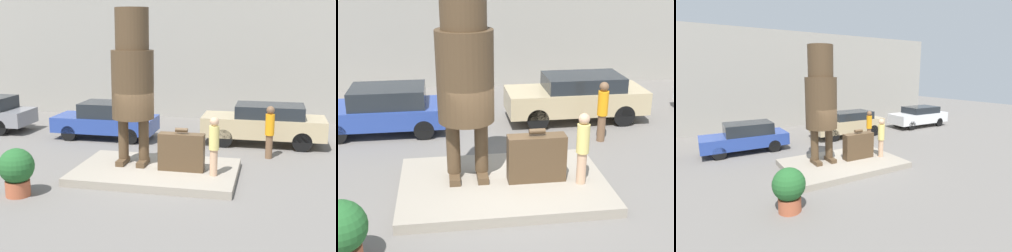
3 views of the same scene
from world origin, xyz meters
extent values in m
plane|color=slate|center=(0.00, 0.00, 0.00)|extent=(60.00, 60.00, 0.00)
cube|color=gray|center=(0.00, 0.00, 0.12)|extent=(4.86, 3.26, 0.23)
cube|color=gray|center=(0.00, 9.66, 3.44)|extent=(28.00, 0.60, 6.88)
cube|color=#4C3823|center=(-1.14, 0.22, 0.31)|extent=(0.25, 0.74, 0.16)
cube|color=#4C3823|center=(-0.48, 0.22, 0.31)|extent=(0.25, 0.74, 0.16)
cylinder|color=#4C3823|center=(-1.14, 0.33, 1.04)|extent=(0.32, 0.32, 1.29)
cylinder|color=#4C3823|center=(-0.48, 0.33, 1.04)|extent=(0.32, 0.32, 1.29)
cylinder|color=#4C3823|center=(-0.81, 0.33, 2.72)|extent=(1.29, 1.29, 2.07)
cylinder|color=#4C3823|center=(-0.81, 0.33, 4.38)|extent=(1.01, 1.01, 1.24)
cube|color=#4C3823|center=(0.78, -0.03, 0.79)|extent=(1.36, 0.41, 1.12)
cylinder|color=#4C3823|center=(0.78, -0.03, 1.46)|extent=(0.37, 0.12, 0.12)
cylinder|color=tan|center=(1.78, -0.34, 0.62)|extent=(0.22, 0.22, 0.77)
cylinder|color=#DBC66B|center=(1.78, -0.34, 1.35)|extent=(0.29, 0.29, 0.69)
sphere|color=tan|center=(1.78, -0.34, 1.82)|extent=(0.26, 0.26, 0.26)
cube|color=#284293|center=(-3.21, 4.33, 0.61)|extent=(4.10, 1.73, 0.60)
cube|color=#1E2328|center=(-3.01, 4.33, 1.19)|extent=(2.26, 1.56, 0.57)
cylinder|color=black|center=(-4.49, 3.55, 0.30)|extent=(0.61, 0.18, 0.61)
cylinder|color=black|center=(-4.49, 5.10, 0.30)|extent=(0.61, 0.18, 0.61)
cylinder|color=black|center=(-1.94, 3.55, 0.30)|extent=(0.61, 0.18, 0.61)
cylinder|color=black|center=(-1.94, 5.10, 0.30)|extent=(0.61, 0.18, 0.61)
cube|color=tan|center=(3.04, 4.63, 0.72)|extent=(4.60, 1.74, 0.74)
cube|color=#1E2328|center=(3.27, 4.63, 1.33)|extent=(2.53, 1.56, 0.47)
cylinder|color=black|center=(1.61, 3.86, 0.35)|extent=(0.70, 0.18, 0.70)
cylinder|color=black|center=(1.61, 5.41, 0.35)|extent=(0.70, 0.18, 0.70)
cylinder|color=black|center=(4.46, 3.86, 0.35)|extent=(0.70, 0.18, 0.70)
cylinder|color=black|center=(4.46, 5.41, 0.35)|extent=(0.70, 0.18, 0.70)
cube|color=silver|center=(9.22, 4.68, 0.67)|extent=(4.49, 1.75, 0.70)
cube|color=#1E2328|center=(9.44, 4.68, 1.25)|extent=(2.47, 1.58, 0.47)
cylinder|color=black|center=(7.83, 3.89, 0.32)|extent=(0.64, 0.18, 0.64)
cylinder|color=black|center=(7.83, 5.47, 0.32)|extent=(0.64, 0.18, 0.64)
cylinder|color=black|center=(10.61, 3.89, 0.32)|extent=(0.64, 0.18, 0.64)
cylinder|color=black|center=(10.61, 5.47, 0.32)|extent=(0.64, 0.18, 0.64)
cylinder|color=#AD5638|center=(-3.19, -2.51, 0.21)|extent=(0.66, 0.66, 0.42)
sphere|color=#235B28|center=(-3.19, -2.51, 0.83)|extent=(0.95, 0.95, 0.95)
cylinder|color=brown|center=(3.31, 2.70, 0.41)|extent=(0.24, 0.24, 0.82)
cylinder|color=orange|center=(3.31, 2.70, 1.18)|extent=(0.31, 0.31, 0.73)
sphere|color=brown|center=(3.31, 2.70, 1.68)|extent=(0.27, 0.27, 0.27)
camera|label=1|loc=(3.36, -13.22, 4.44)|focal=50.00mm
camera|label=2|loc=(-1.31, -9.84, 5.26)|focal=50.00mm
camera|label=3|loc=(-5.32, -9.28, 3.88)|focal=28.00mm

